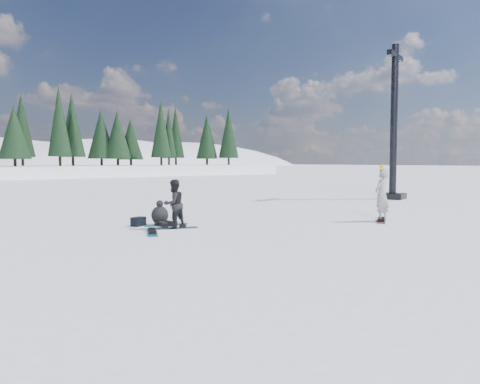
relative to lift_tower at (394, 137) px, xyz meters
name	(u,v)px	position (x,y,z in m)	size (l,w,h in m)	color
ground	(305,225)	(-11.94, -4.25, -3.53)	(420.00, 420.00, 0.00)	white
lift_tower	(394,137)	(0.00, 0.00, 0.00)	(2.36, 1.62, 8.66)	black
snowboarder_woman	(382,195)	(-9.14, -5.37, -2.57)	(0.73, 0.52, 2.03)	#97979C
snowboarder_man	(174,204)	(-15.79, -2.18, -2.74)	(0.76, 0.60, 1.57)	black
seated_rider	(161,216)	(-15.69, -1.17, -3.20)	(0.63, 1.00, 0.84)	black
gear_bag	(138,222)	(-16.39, -0.92, -3.38)	(0.45, 0.30, 0.30)	black
snowboard_woman	(381,221)	(-9.14, -5.37, -3.51)	(1.50, 0.28, 0.03)	#973521
snowboard_man	(174,228)	(-15.79, -2.18, -3.51)	(1.50, 0.28, 0.03)	navy
snowboard_loose_c	(166,225)	(-15.60, -1.36, -3.51)	(1.50, 0.28, 0.03)	teal
snowboard_loose_a	(152,233)	(-16.80, -2.60, -3.51)	(1.50, 0.28, 0.03)	#16617D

